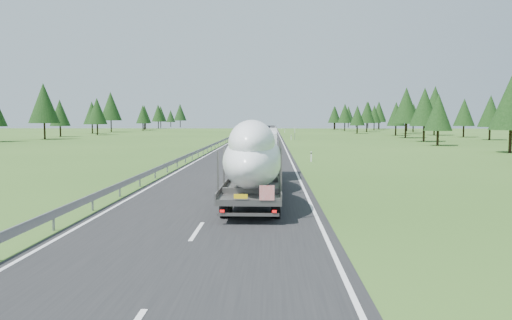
{
  "coord_description": "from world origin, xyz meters",
  "views": [
    {
      "loc": [
        2.72,
        -17.81,
        4.1
      ],
      "look_at": [
        1.88,
        8.72,
        1.91
      ],
      "focal_mm": 35.0,
      "sensor_mm": 36.0,
      "label": 1
    }
  ],
  "objects_px": {
    "boat_truck": "(256,155)",
    "distant_car_blue": "(264,125)",
    "highway_sign": "(295,131)",
    "distant_car_dark": "(268,127)",
    "distant_van": "(259,131)"
  },
  "relations": [
    {
      "from": "boat_truck",
      "to": "distant_car_blue",
      "type": "relative_size",
      "value": 4.48
    },
    {
      "from": "boat_truck",
      "to": "distant_car_dark",
      "type": "distance_m",
      "value": 182.54
    },
    {
      "from": "boat_truck",
      "to": "distant_car_dark",
      "type": "bearing_deg",
      "value": 90.19
    },
    {
      "from": "distant_car_dark",
      "to": "distant_car_blue",
      "type": "bearing_deg",
      "value": 88.12
    },
    {
      "from": "distant_car_dark",
      "to": "boat_truck",
      "type": "bearing_deg",
      "value": -94.42
    },
    {
      "from": "highway_sign",
      "to": "distant_car_dark",
      "type": "xyz_separation_m",
      "value": [
        -5.92,
        111.67,
        -1.16
      ]
    },
    {
      "from": "distant_car_dark",
      "to": "distant_car_blue",
      "type": "height_order",
      "value": "distant_car_blue"
    },
    {
      "from": "highway_sign",
      "to": "distant_car_blue",
      "type": "distance_m",
      "value": 172.23
    },
    {
      "from": "distant_van",
      "to": "distant_car_dark",
      "type": "xyz_separation_m",
      "value": [
        2.15,
        68.65,
        -0.07
      ]
    },
    {
      "from": "distant_van",
      "to": "distant_car_dark",
      "type": "bearing_deg",
      "value": 93.16
    },
    {
      "from": "distant_van",
      "to": "boat_truck",
      "type": "bearing_deg",
      "value": -83.66
    },
    {
      "from": "highway_sign",
      "to": "distant_car_blue",
      "type": "relative_size",
      "value": 0.62
    },
    {
      "from": "distant_car_blue",
      "to": "boat_truck",
      "type": "bearing_deg",
      "value": -90.74
    },
    {
      "from": "distant_car_dark",
      "to": "distant_van",
      "type": "bearing_deg",
      "value": -96.4
    },
    {
      "from": "highway_sign",
      "to": "distant_car_blue",
      "type": "xyz_separation_m",
      "value": [
        -8.78,
        172.01,
        -1.12
      ]
    }
  ]
}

